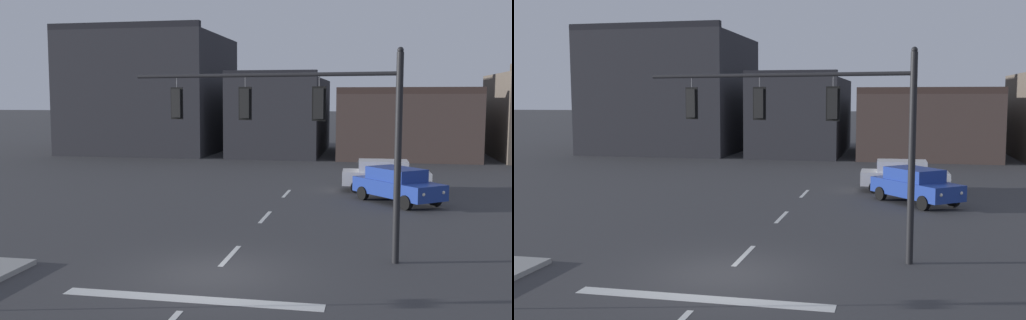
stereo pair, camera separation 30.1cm
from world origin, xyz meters
TOP-DOWN VIEW (x-y plane):
  - ground_plane at (0.00, 0.00)m, footprint 400.00×400.00m
  - stop_bar_paint at (0.00, -2.00)m, footprint 6.40×0.50m
  - lane_centreline at (0.00, 2.00)m, footprint 0.16×26.40m
  - signal_mast_near_side at (2.10, 2.51)m, footprint 8.36×1.18m
  - car_lot_nearside at (4.86, 15.69)m, footprint 4.49×1.99m
  - car_lot_middle at (5.36, 12.35)m, footprint 4.20×4.54m
  - building_row at (-1.28, 35.78)m, footprint 48.58×13.82m

SIDE VIEW (x-z plane):
  - ground_plane at x=0.00m, z-range 0.00..0.00m
  - lane_centreline at x=0.00m, z-range 0.00..0.01m
  - stop_bar_paint at x=0.00m, z-range 0.00..0.01m
  - car_lot_nearside at x=4.86m, z-range 0.05..1.66m
  - car_lot_middle at x=5.36m, z-range 0.05..1.66m
  - building_row at x=-1.28m, z-range -1.41..9.36m
  - signal_mast_near_side at x=2.10m, z-range 1.11..7.32m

